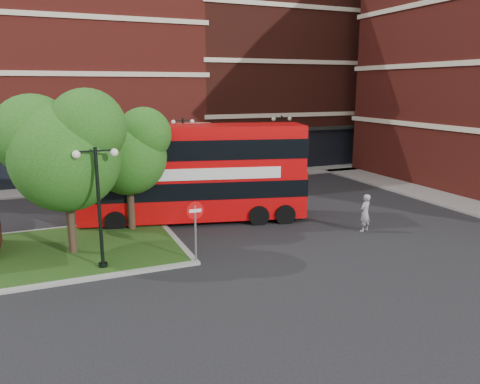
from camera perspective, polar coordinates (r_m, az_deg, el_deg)
name	(u,v)px	position (r m, az deg, el deg)	size (l,w,h in m)	color
ground	(231,253)	(20.98, -1.05, -7.47)	(120.00, 120.00, 0.00)	black
pavement_far	(152,183)	(36.27, -10.71, 1.13)	(44.00, 3.00, 0.12)	slate
pavement_side	(468,206)	(32.06, 26.05, -1.52)	(3.00, 28.00, 0.12)	slate
terrace_far_left	(30,89)	(42.31, -24.21, 11.36)	(26.00, 12.00, 14.00)	maroon
terrace_far_right	(273,78)	(47.34, 4.10, 13.67)	(18.00, 12.00, 16.00)	#471911
traffic_island	(37,254)	(22.50, -23.53, -6.97)	(12.60, 7.60, 0.15)	gray
tree_island_west	(62,146)	(21.04, -20.86, 5.21)	(5.40, 4.71, 7.21)	#2D2116
tree_island_east	(126,149)	(23.84, -13.72, 5.15)	(4.46, 3.90, 6.29)	#2D2116
lamp_island	(99,202)	(19.11, -16.83, -1.20)	(1.72, 0.36, 5.00)	black
lamp_far_left	(183,148)	(34.37, -6.92, 5.30)	(1.72, 0.36, 5.00)	black
lamp_far_right	(281,143)	(37.32, 5.04, 5.93)	(1.72, 0.36, 5.00)	black
bus	(193,167)	(25.39, -5.72, 3.10)	(12.34, 5.54, 4.60)	#BE0709
woman	(365,213)	(24.63, 15.00, -2.47)	(0.71, 0.46, 1.93)	gray
car_silver	(83,186)	(33.54, -18.57, 0.73)	(1.50, 3.74, 1.27)	#A8AAB0
car_white	(256,167)	(38.31, 2.02, 3.07)	(1.67, 4.78, 1.58)	silver
no_entry_sign	(195,220)	(19.38, -5.48, -3.39)	(0.73, 0.09, 2.65)	slate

